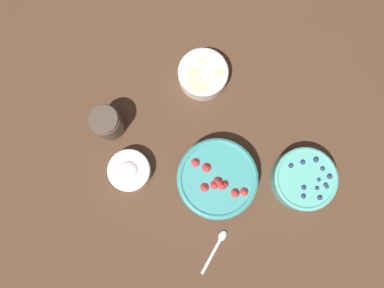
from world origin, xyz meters
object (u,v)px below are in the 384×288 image
(bowl_strawberries, at_px, (217,179))
(bowl_cream, at_px, (129,171))
(bowl_bananas, at_px, (203,74))
(bowl_blueberries, at_px, (304,179))
(jar_chocolate, at_px, (108,123))

(bowl_strawberries, xyz_separation_m, bowl_cream, (-0.18, -0.18, -0.01))
(bowl_strawberries, bearing_deg, bowl_bananas, 146.78)
(bowl_strawberries, xyz_separation_m, bowl_blueberries, (0.16, 0.19, -0.01))
(bowl_strawberries, relative_size, bowl_blueberries, 1.26)
(bowl_bananas, relative_size, bowl_cream, 1.23)
(bowl_cream, distance_m, jar_chocolate, 0.15)
(bowl_blueberries, bearing_deg, bowl_cream, -133.07)
(bowl_blueberries, height_order, bowl_cream, bowl_blueberries)
(bowl_bananas, bearing_deg, bowl_blueberries, 2.46)
(bowl_strawberries, relative_size, bowl_cream, 1.87)
(jar_chocolate, bearing_deg, bowl_bananas, 78.53)
(bowl_blueberries, distance_m, bowl_bananas, 0.43)
(bowl_strawberries, distance_m, bowl_cream, 0.25)
(bowl_blueberries, distance_m, jar_chocolate, 0.59)
(bowl_blueberries, relative_size, bowl_bananas, 1.21)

